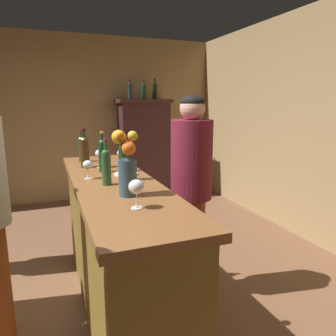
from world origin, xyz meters
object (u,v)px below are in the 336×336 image
(wine_glass_mid, at_px, (121,153))
(display_bottle_midleft, at_px, (144,91))
(wine_glass_front, at_px, (100,154))
(display_bottle_center, at_px, (155,90))
(bar_counter, at_px, (116,247))
(flower_arrangement, at_px, (127,163))
(wine_bottle_riesling, at_px, (106,165))
(bartender, at_px, (191,190))
(display_bottle_left, at_px, (130,90))
(wine_bottle_chardonnay, at_px, (125,155))
(display_cabinet, at_px, (144,147))
(cheese_plate, at_px, (126,174))
(wine_glass_spare, at_px, (136,187))
(wine_bottle_malbec, at_px, (123,160))
(wine_bottle_pinot, at_px, (82,147))
(wine_glass_rear, at_px, (88,166))
(wine_bottle_rose, at_px, (85,150))
(wine_bottle_merlot, at_px, (103,154))

(wine_glass_mid, xyz_separation_m, display_bottle_midleft, (0.92, 2.29, 0.65))
(wine_glass_front, bearing_deg, display_bottle_center, 61.19)
(bar_counter, height_order, flower_arrangement, flower_arrangement)
(wine_bottle_riesling, distance_m, bartender, 0.74)
(display_bottle_left, bearing_deg, flower_arrangement, -104.91)
(bar_counter, bearing_deg, display_bottle_left, 73.07)
(wine_bottle_chardonnay, xyz_separation_m, bartender, (0.46, -0.29, -0.26))
(bartender, bearing_deg, display_cabinet, -82.88)
(wine_glass_front, height_order, flower_arrangement, flower_arrangement)
(wine_glass_mid, xyz_separation_m, cheese_plate, (-0.07, -0.44, -0.09))
(wine_glass_spare, bearing_deg, wine_bottle_malbec, 82.75)
(wine_bottle_pinot, relative_size, bartender, 0.19)
(display_cabinet, bearing_deg, display_bottle_midleft, 0.00)
(wine_glass_rear, height_order, display_bottle_midleft, display_bottle_midleft)
(wine_glass_spare, bearing_deg, cheese_plate, 80.20)
(wine_bottle_rose, xyz_separation_m, wine_glass_mid, (0.33, 0.03, -0.05))
(cheese_plate, bearing_deg, bartender, -18.18)
(display_cabinet, relative_size, cheese_plate, 8.87)
(display_bottle_center, bearing_deg, flower_arrangement, -111.49)
(wine_bottle_rose, xyz_separation_m, wine_bottle_merlot, (0.11, -0.25, 0.00))
(display_bottle_midleft, bearing_deg, cheese_plate, -109.75)
(display_bottle_left, bearing_deg, bartender, -95.16)
(wine_bottle_pinot, relative_size, wine_bottle_rose, 0.94)
(wine_glass_mid, bearing_deg, display_cabinet, 68.37)
(bar_counter, xyz_separation_m, wine_bottle_merlot, (-0.02, 0.31, 0.67))
(display_bottle_midleft, bearing_deg, wine_bottle_chardonnay, -110.15)
(bartender, bearing_deg, wine_bottle_riesling, 25.29)
(wine_glass_front, bearing_deg, wine_bottle_pinot, 108.73)
(bar_counter, xyz_separation_m, cheese_plate, (0.13, 0.15, 0.53))
(wine_glass_front, height_order, display_bottle_center, display_bottle_center)
(wine_bottle_rose, height_order, wine_bottle_malbec, wine_bottle_malbec)
(wine_bottle_riesling, xyz_separation_m, wine_glass_mid, (0.26, 0.71, -0.04))
(bar_counter, height_order, display_bottle_left, display_bottle_left)
(wine_glass_front, distance_m, bartender, 0.85)
(display_bottle_center, bearing_deg, wine_bottle_riesling, -114.52)
(display_cabinet, relative_size, wine_bottle_chardonnay, 5.72)
(wine_bottle_riesling, xyz_separation_m, wine_glass_front, (0.06, 0.62, -0.03))
(wine_bottle_riesling, xyz_separation_m, bartender, (0.69, 0.10, -0.27))
(wine_glass_spare, bearing_deg, display_cabinet, 72.55)
(wine_bottle_chardonnay, xyz_separation_m, cheese_plate, (-0.03, -0.13, -0.12))
(wine_bottle_riesling, bearing_deg, wine_glass_front, 84.57)
(wine_bottle_rose, xyz_separation_m, cheese_plate, (0.26, -0.41, -0.14))
(wine_glass_mid, relative_size, bartender, 0.08)
(wine_glass_spare, xyz_separation_m, bartender, (0.63, 0.65, -0.24))
(wine_bottle_riesling, relative_size, wine_bottle_malbec, 0.94)
(flower_arrangement, bearing_deg, display_bottle_center, 68.51)
(display_bottle_midleft, relative_size, display_bottle_center, 0.91)
(wine_bottle_malbec, height_order, cheese_plate, wine_bottle_malbec)
(display_cabinet, distance_m, cheese_plate, 2.91)
(wine_bottle_pinot, bearing_deg, wine_bottle_riesling, -86.59)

